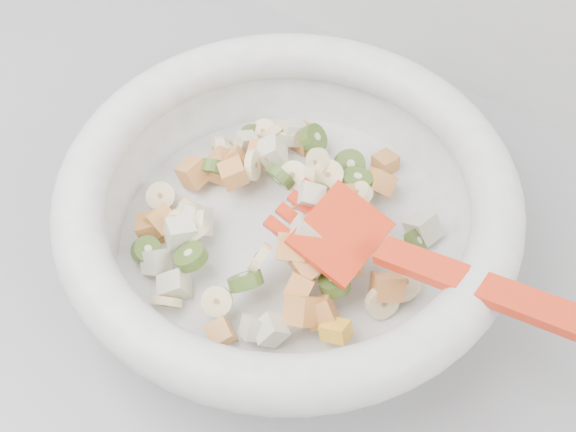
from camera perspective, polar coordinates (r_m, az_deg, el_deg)
The scene contains 1 object.
mixing_bowl at distance 0.59m, azimuth 0.02°, elevation 0.53°, with size 0.49×0.37×0.14m.
Camera 1 is at (0.16, 1.16, 1.42)m, focal length 45.00 mm.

